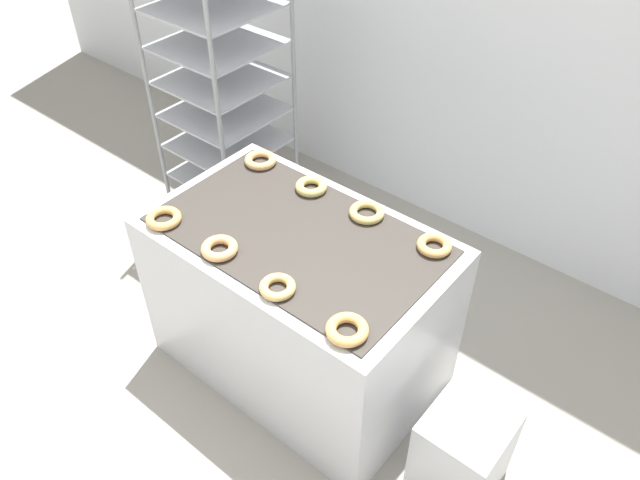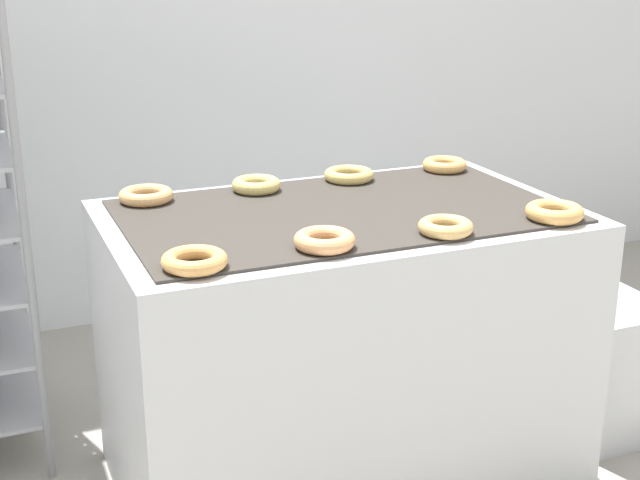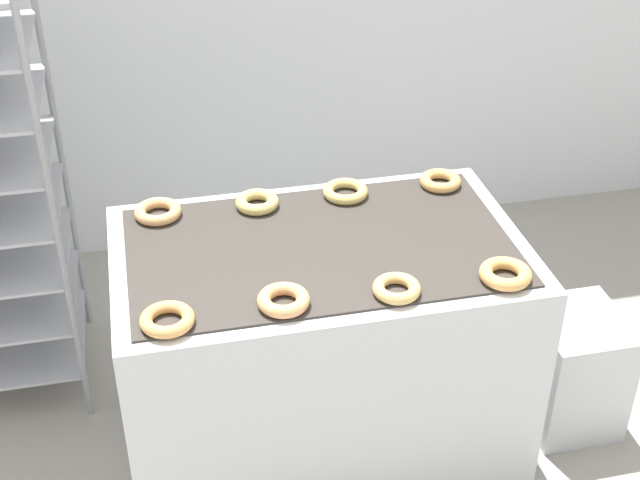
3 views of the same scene
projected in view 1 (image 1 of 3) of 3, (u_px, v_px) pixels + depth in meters
The scene contains 12 objects.
ground_plane at pixel (206, 452), 2.76m from camera, with size 14.00×14.00×0.00m, color #9E998E.
fryer_machine at pixel (299, 304), 2.86m from camera, with size 1.28×0.79×0.85m.
baking_rack_cart at pixel (223, 96), 3.46m from camera, with size 0.58×0.59×1.69m.
glaze_bin at pixel (462, 452), 2.52m from camera, with size 0.31×0.35×0.45m.
donut_near_left at pixel (164, 218), 2.63m from camera, with size 0.15×0.15×0.04m, color #E6A65B.
donut_near_midleft at pixel (219, 248), 2.49m from camera, with size 0.15×0.15×0.04m, color #ECA76A.
donut_near_midright at pixel (278, 287), 2.32m from camera, with size 0.14×0.14×0.04m, color #E3B369.
donut_near_right at pixel (347, 330), 2.16m from camera, with size 0.15×0.15×0.04m, color #E8AD5E.
donut_far_left at pixel (261, 160), 2.96m from camera, with size 0.15×0.15×0.04m, color #E5AC6A.
donut_far_midleft at pixel (311, 186), 2.80m from camera, with size 0.14×0.14×0.04m, color #D5BB69.
donut_far_midright at pixel (367, 212), 2.66m from camera, with size 0.15×0.15×0.04m, color #D3B666.
donut_far_right at pixel (434, 245), 2.50m from camera, with size 0.14×0.14×0.04m, color #E6AB5F.
Camera 1 is at (1.32, -0.81, 2.52)m, focal length 35.00 mm.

